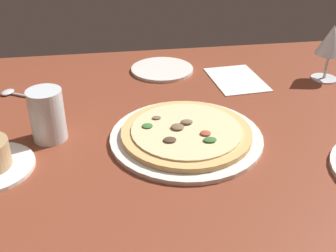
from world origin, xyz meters
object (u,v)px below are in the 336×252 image
object	(u,v)px
pizza_main	(186,135)
water_glass	(48,118)
wine_glass_far	(331,42)
paper_menu	(236,79)
spoon	(11,93)
side_plate	(162,69)

from	to	relation	value
pizza_main	water_glass	bearing A→B (deg)	-9.76
wine_glass_far	paper_menu	bearing A→B (deg)	-7.46
pizza_main	spoon	xyz separation A→B (cm)	(41.54, -29.11, -0.71)
wine_glass_far	paper_menu	world-z (taller)	wine_glass_far
paper_menu	spoon	bearing A→B (deg)	-4.61
water_glass	spoon	xyz separation A→B (cm)	(12.33, -24.09, -4.50)
side_plate	paper_menu	distance (cm)	22.26
water_glass	side_plate	bearing A→B (deg)	-131.03
side_plate	water_glass	bearing A→B (deg)	48.97
pizza_main	side_plate	world-z (taller)	pizza_main
water_glass	side_plate	distance (cm)	45.21
paper_menu	water_glass	bearing A→B (deg)	21.37
pizza_main	side_plate	xyz separation A→B (cm)	(-0.33, -38.96, -0.72)
pizza_main	water_glass	size ratio (longest dim) A/B	2.90
water_glass	paper_menu	world-z (taller)	water_glass
wine_glass_far	spoon	distance (cm)	87.34
pizza_main	wine_glass_far	size ratio (longest dim) A/B	2.11
side_plate	spoon	distance (cm)	43.01
paper_menu	spoon	size ratio (longest dim) A/B	2.12
wine_glass_far	side_plate	distance (cm)	47.85
pizza_main	paper_menu	world-z (taller)	pizza_main
paper_menu	side_plate	bearing A→B (deg)	-31.09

